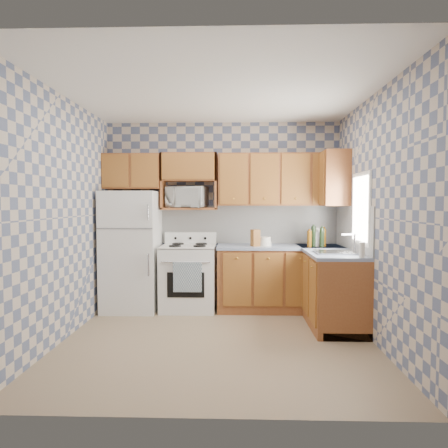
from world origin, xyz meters
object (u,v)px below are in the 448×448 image
(microwave, at_px, (187,197))
(electric_kettle, at_px, (317,239))
(stove_body, at_px, (189,278))
(refrigerator, at_px, (132,251))

(microwave, distance_m, electric_kettle, 1.94)
(electric_kettle, bearing_deg, stove_body, 178.18)
(microwave, xyz_separation_m, electric_kettle, (1.84, -0.23, -0.58))
(microwave, relative_size, electric_kettle, 2.73)
(refrigerator, relative_size, stove_body, 1.87)
(electric_kettle, bearing_deg, refrigerator, 179.29)
(microwave, bearing_deg, electric_kettle, 4.70)
(stove_body, xyz_separation_m, electric_kettle, (1.80, -0.06, 0.57))
(refrigerator, bearing_deg, microwave, 14.81)
(refrigerator, bearing_deg, electric_kettle, -0.71)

